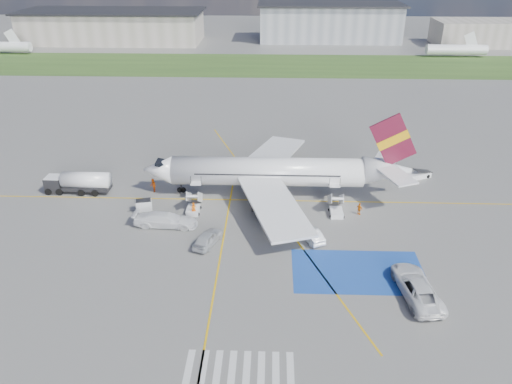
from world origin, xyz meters
TOP-DOWN VIEW (x-y plane):
  - ground at (0.00, 0.00)m, footprint 400.00×400.00m
  - grass_strip at (0.00, 95.00)m, footprint 400.00×30.00m
  - taxiway_line_main at (0.00, 12.00)m, footprint 120.00×0.20m
  - taxiway_line_cross at (-5.00, -10.00)m, footprint 0.20×60.00m
  - taxiway_line_diag at (0.00, 12.00)m, footprint 20.71×56.45m
  - staging_box at (10.00, -4.00)m, footprint 14.00×8.00m
  - crosswalk at (-1.80, -18.00)m, footprint 9.00×4.00m
  - terminal_west at (-55.00, 130.00)m, footprint 60.00×22.00m
  - terminal_centre at (20.00, 135.00)m, footprint 48.00×18.00m
  - terminal_east at (75.00, 128.00)m, footprint 40.00×16.00m
  - airliner at (1.51, 14.00)m, footprint 36.81×32.95m
  - airstairs_fwd at (-9.50, 8.70)m, footprint 1.90×5.20m
  - airstairs_aft at (9.00, 8.70)m, footprint 1.90×5.20m
  - fuel_tanker at (-26.29, 13.60)m, footprint 9.02×2.74m
  - gpu_cart at (-15.94, 8.41)m, footprint 2.25×1.72m
  - belt_loader at (22.12, 19.94)m, footprint 4.92×3.25m
  - car_silver_a at (-6.67, 0.76)m, footprint 3.54×5.28m
  - car_silver_b at (5.30, 2.21)m, footprint 3.37×4.81m
  - van_white_a at (15.15, -7.74)m, footprint 3.80×6.93m
  - van_white_b at (-12.39, 4.77)m, footprint 6.05×2.75m
  - crew_fwd at (-9.26, 7.42)m, footprint 0.78×0.63m
  - crew_nose at (-16.00, 14.11)m, footprint 0.92×1.09m
  - crew_aft at (11.95, 8.49)m, footprint 0.94×0.98m

SIDE VIEW (x-z plane):
  - ground at x=0.00m, z-range 0.00..0.00m
  - grass_strip at x=0.00m, z-range 0.00..0.01m
  - taxiway_line_main at x=0.00m, z-range 0.00..0.01m
  - taxiway_line_cross at x=-5.00m, z-range 0.00..0.01m
  - taxiway_line_diag at x=0.00m, z-range 0.00..0.01m
  - staging_box at x=10.00m, z-range 0.00..0.01m
  - crosswalk at x=-1.80m, z-range 0.00..0.01m
  - belt_loader at x=22.12m, z-range -0.36..1.08m
  - airstairs_fwd at x=-9.50m, z-range -1.18..2.42m
  - airstairs_aft at x=9.00m, z-range -1.18..2.42m
  - gpu_cart at x=-15.94m, z-range -0.08..1.59m
  - car_silver_b at x=5.30m, z-range 0.00..1.50m
  - crew_aft at x=11.95m, z-range 0.00..1.64m
  - car_silver_a at x=-6.67m, z-range 0.00..1.67m
  - crew_fwd at x=-9.26m, z-range 0.00..1.86m
  - crew_nose at x=-16.00m, z-range 0.00..1.97m
  - van_white_b at x=-12.39m, z-range 0.00..2.32m
  - van_white_a at x=15.15m, z-range 0.00..2.48m
  - fuel_tanker at x=-26.29m, z-range -0.24..2.81m
  - airliner at x=1.51m, z-range -2.57..9.35m
  - terminal_east at x=75.00m, z-range 0.00..8.00m
  - terminal_west at x=-55.00m, z-range 0.00..10.00m
  - terminal_centre at x=20.00m, z-range 0.00..12.00m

